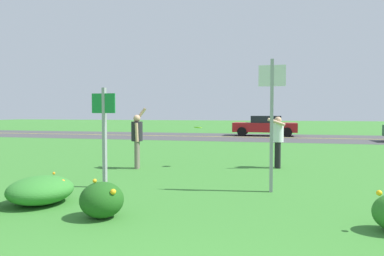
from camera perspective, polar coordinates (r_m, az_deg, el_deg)
ground_plane at (r=12.82m, az=9.02°, el=-5.06°), size 120.00×120.00×0.00m
highway_strip at (r=24.01m, az=11.19°, el=-1.52°), size 120.00×7.77×0.01m
highway_center_stripe at (r=24.01m, az=11.19°, el=-1.50°), size 120.00×0.16×0.00m
daylily_clump_front_right at (r=5.89m, az=-14.55°, el=-11.31°), size 0.71×0.68×0.63m
daylily_clump_mid_center at (r=7.14m, az=-23.53°, el=-9.28°), size 1.15×1.25×0.55m
sign_post_near_path at (r=8.04m, az=-14.18°, el=0.19°), size 0.56×0.10×2.25m
sign_post_by_roadside at (r=7.54m, az=12.92°, el=2.51°), size 0.56×0.10×2.82m
person_thrower_dark_shirt at (r=10.63m, az=-8.98°, el=-1.33°), size 0.41×0.55×1.85m
person_catcher_white_shirt at (r=10.90m, az=13.85°, el=-1.50°), size 0.54×0.57×1.57m
frisbee_lime at (r=10.77m, az=0.97°, el=0.09°), size 0.25×0.24×0.06m
car_red_center_right at (r=25.70m, az=11.86°, el=0.39°), size 4.50×2.00×1.45m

